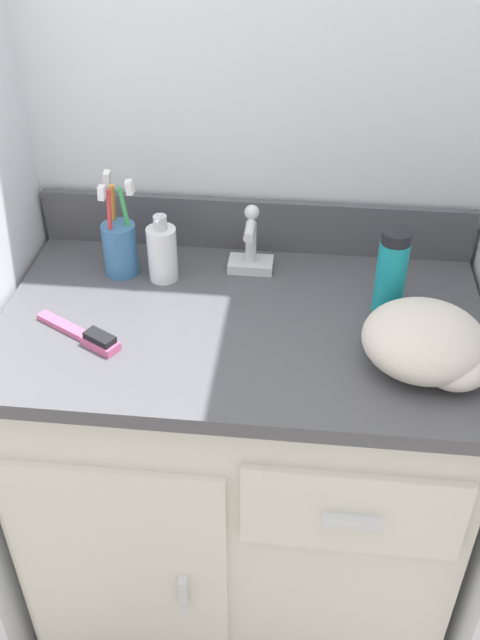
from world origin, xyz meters
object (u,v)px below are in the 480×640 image
at_px(shaving_cream_can, 391,272).
at_px(hairbrush, 88,336).
at_px(soap_dispenser, 162,252).
at_px(toothbrush_cup, 120,246).
at_px(hand_towel, 430,344).

relative_size(shaving_cream_can, hairbrush, 0.94).
relative_size(soap_dispenser, shaving_cream_can, 0.87).
distance_m(soap_dispenser, shaving_cream_can, 0.44).
bearing_deg(toothbrush_cup, hand_towel, -21.99).
bearing_deg(soap_dispenser, toothbrush_cup, 172.01).
relative_size(soap_dispenser, hand_towel, 0.68).
relative_size(toothbrush_cup, hand_towel, 0.96).
bearing_deg(hairbrush, hand_towel, 28.98).
distance_m(hairbrush, hand_towel, 0.59).
xyz_separation_m(toothbrush_cup, shaving_cream_can, (0.52, -0.07, 0.02)).
distance_m(toothbrush_cup, shaving_cream_can, 0.53).
height_order(shaving_cream_can, hairbrush, shaving_cream_can).
relative_size(toothbrush_cup, shaving_cream_can, 1.22).
distance_m(toothbrush_cup, soap_dispenser, 0.09).
relative_size(hairbrush, hand_towel, 0.83).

